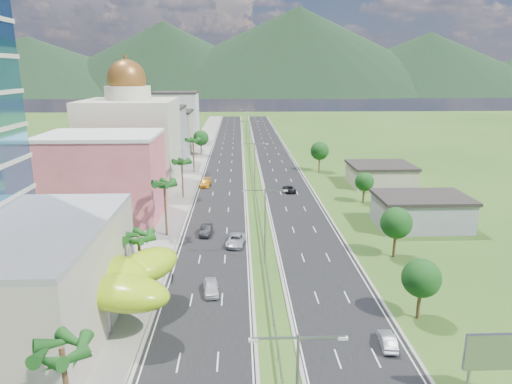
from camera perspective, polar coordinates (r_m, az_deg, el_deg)
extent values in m
plane|color=#2D5119|center=(55.97, 1.70, -13.18)|extent=(500.00, 500.00, 0.00)
cube|color=black|center=(141.75, -3.76, 4.26)|extent=(11.00, 260.00, 0.04)
cube|color=black|center=(142.11, 2.31, 4.30)|extent=(11.00, 260.00, 0.04)
cube|color=gray|center=(142.33, -7.60, 4.22)|extent=(7.00, 260.00, 0.12)
cube|color=gray|center=(123.97, -0.51, 3.01)|extent=(0.08, 216.00, 0.28)
cube|color=gray|center=(224.75, -1.28, 8.37)|extent=(0.10, 0.12, 0.70)
cube|color=gray|center=(28.90, 2.35, -17.80)|extent=(2.88, 0.12, 0.12)
cube|color=gray|center=(29.25, 8.26, -17.52)|extent=(2.88, 0.12, 0.12)
cube|color=silver|center=(28.89, -0.32, -18.03)|extent=(0.60, 0.25, 0.18)
cube|color=silver|center=(29.54, 10.81, -17.51)|extent=(0.60, 0.25, 0.18)
cylinder|color=gray|center=(62.90, 1.13, -4.43)|extent=(0.20, 0.20, 11.00)
cube|color=gray|center=(61.27, -0.18, 0.23)|extent=(2.88, 0.12, 0.12)
cube|color=gray|center=(61.44, 2.50, 0.25)|extent=(2.88, 0.12, 0.12)
cube|color=silver|center=(61.27, -1.38, 0.13)|extent=(0.60, 0.25, 0.18)
cube|color=silver|center=(61.58, 3.69, 0.18)|extent=(0.60, 0.25, 0.18)
cylinder|color=gray|center=(101.45, -0.15, 3.12)|extent=(0.20, 0.20, 11.00)
cube|color=gray|center=(100.45, -0.98, 6.07)|extent=(2.88, 0.12, 0.12)
cube|color=gray|center=(100.55, 0.67, 6.08)|extent=(2.88, 0.12, 0.12)
cube|color=silver|center=(100.45, -1.71, 6.00)|extent=(0.60, 0.25, 0.18)
cube|color=silver|center=(100.64, 1.40, 6.02)|extent=(0.60, 0.25, 0.18)
cylinder|color=gray|center=(145.76, -0.78, 6.77)|extent=(0.20, 0.20, 11.00)
cube|color=gray|center=(145.06, -1.36, 8.84)|extent=(2.88, 0.12, 0.12)
cube|color=gray|center=(145.13, -0.21, 8.84)|extent=(2.88, 0.12, 0.12)
cube|color=silver|center=(145.06, -1.87, 8.79)|extent=(0.60, 0.25, 0.18)
cube|color=silver|center=(145.19, 0.30, 8.81)|extent=(0.60, 0.25, 0.18)
cylinder|color=gray|center=(190.39, -1.12, 8.72)|extent=(0.20, 0.20, 11.00)
cube|color=gray|center=(189.86, -1.57, 10.30)|extent=(2.88, 0.12, 0.12)
cube|color=gray|center=(189.91, -0.68, 10.31)|extent=(2.88, 0.12, 0.12)
cube|color=silver|center=(189.86, -1.96, 10.27)|extent=(0.60, 0.25, 0.18)
cube|color=silver|center=(189.96, -0.29, 10.28)|extent=(0.60, 0.25, 0.18)
cylinder|color=gray|center=(56.99, -23.54, -11.73)|extent=(0.50, 0.50, 4.00)
cylinder|color=gray|center=(50.62, -17.96, -14.67)|extent=(0.50, 0.50, 4.00)
cylinder|color=gray|center=(49.42, -23.56, -16.01)|extent=(0.50, 0.50, 4.00)
cylinder|color=gray|center=(54.40, -14.48, -12.20)|extent=(0.50, 0.50, 4.00)
cube|color=#D5575F|center=(86.92, -18.50, 1.65)|extent=(20.00, 15.00, 15.00)
cube|color=beige|center=(108.30, -15.30, 5.77)|extent=(20.00, 20.00, 20.00)
cylinder|color=beige|center=(107.16, -15.73, 11.84)|extent=(10.00, 10.00, 3.00)
sphere|color=brown|center=(107.06, -15.85, 13.44)|extent=(8.40, 8.40, 8.40)
cube|color=gray|center=(132.61, -12.45, 6.69)|extent=(16.00, 15.00, 16.00)
cube|color=#AD9F8F|center=(154.32, -11.00, 7.33)|extent=(16.00, 15.00, 13.00)
cube|color=silver|center=(176.65, -9.93, 9.15)|extent=(16.00, 15.00, 18.00)
cylinder|color=gray|center=(43.97, 24.91, -20.98)|extent=(0.24, 0.24, 3.20)
cube|color=#D85919|center=(43.26, 27.83, -17.25)|extent=(5.20, 0.35, 3.20)
cube|color=gray|center=(84.09, 19.94, -2.45)|extent=(15.00, 10.00, 5.00)
cube|color=#AD9F8F|center=(112.11, 15.28, 2.00)|extent=(14.00, 12.00, 4.40)
cylinder|color=#47301C|center=(57.29, -14.26, -8.81)|extent=(0.36, 0.36, 7.50)
cylinder|color=#47301C|center=(75.47, -11.24, -2.18)|extent=(0.36, 0.36, 9.00)
cylinder|color=#47301C|center=(97.58, -9.18, 1.54)|extent=(0.36, 0.36, 8.00)
cylinder|color=#47301C|center=(121.82, -7.82, 4.47)|extent=(0.36, 0.36, 8.80)
cylinder|color=#47301C|center=(146.68, -6.87, 5.51)|extent=(0.40, 0.40, 4.90)
sphere|color=#174816|center=(146.20, -6.91, 6.73)|extent=(4.90, 4.90, 4.90)
cylinder|color=#47301C|center=(54.10, 19.71, -12.68)|extent=(0.40, 0.40, 4.20)
sphere|color=#174816|center=(52.94, 19.97, -10.08)|extent=(4.20, 4.20, 4.20)
cylinder|color=#47301C|center=(69.54, 16.94, -6.00)|extent=(0.40, 0.40, 4.55)
sphere|color=#174816|center=(68.58, 17.13, -3.72)|extent=(4.55, 4.55, 4.55)
cylinder|color=#47301C|center=(95.96, 13.31, -0.19)|extent=(0.40, 0.40, 3.85)
sphere|color=#174816|center=(95.36, 13.40, 1.25)|extent=(3.85, 3.85, 3.85)
cylinder|color=#47301C|center=(123.48, 7.91, 3.68)|extent=(0.40, 0.40, 4.90)
sphere|color=#174816|center=(122.90, 7.96, 5.12)|extent=(4.90, 4.90, 4.90)
imported|color=silver|center=(57.05, -5.64, -11.78)|extent=(2.24, 4.59, 1.51)
imported|color=black|center=(76.13, -6.27, -4.73)|extent=(1.98, 4.91, 1.59)
imported|color=#B6B8BF|center=(71.41, -2.56, -6.02)|extent=(3.36, 5.91, 1.56)
imported|color=gold|center=(107.53, -6.32, 1.15)|extent=(2.63, 5.58, 1.57)
imported|color=#B1B4B9|center=(48.96, 16.12, -17.39)|extent=(1.78, 4.05, 1.29)
imported|color=black|center=(102.16, 4.16, 0.41)|extent=(2.85, 5.21, 1.38)
imported|color=black|center=(60.91, -10.45, -10.27)|extent=(0.73, 2.03, 1.28)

